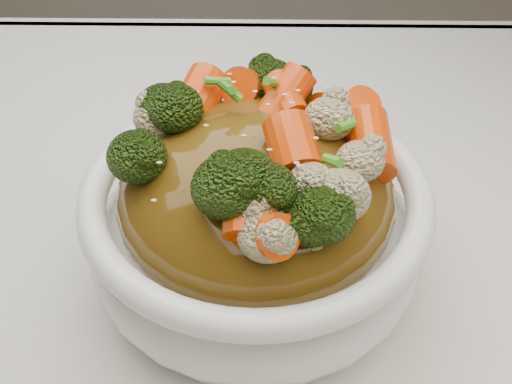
# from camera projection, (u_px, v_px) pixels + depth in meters

# --- Properties ---
(tablecloth) EXTENTS (1.20, 0.80, 0.04)m
(tablecloth) POSITION_uv_depth(u_px,v_px,m) (303.00, 285.00, 0.46)
(tablecloth) COLOR silver
(tablecloth) RESTS_ON dining_table
(bowl) EXTENTS (0.30, 0.30, 0.09)m
(bowl) POSITION_uv_depth(u_px,v_px,m) (256.00, 229.00, 0.42)
(bowl) COLOR white
(bowl) RESTS_ON tablecloth
(sauce_base) EXTENTS (0.24, 0.24, 0.10)m
(sauce_base) POSITION_uv_depth(u_px,v_px,m) (256.00, 196.00, 0.40)
(sauce_base) COLOR #51370E
(sauce_base) RESTS_ON bowl
(carrots) EXTENTS (0.24, 0.24, 0.05)m
(carrots) POSITION_uv_depth(u_px,v_px,m) (256.00, 112.00, 0.35)
(carrots) COLOR #DC4007
(carrots) RESTS_ON sauce_base
(broccoli) EXTENTS (0.24, 0.24, 0.05)m
(broccoli) POSITION_uv_depth(u_px,v_px,m) (256.00, 114.00, 0.35)
(broccoli) COLOR black
(broccoli) RESTS_ON sauce_base
(cauliflower) EXTENTS (0.24, 0.24, 0.04)m
(cauliflower) POSITION_uv_depth(u_px,v_px,m) (256.00, 117.00, 0.35)
(cauliflower) COLOR beige
(cauliflower) RESTS_ON sauce_base
(scallions) EXTENTS (0.18, 0.18, 0.02)m
(scallions) POSITION_uv_depth(u_px,v_px,m) (256.00, 111.00, 0.35)
(scallions) COLOR #408E20
(scallions) RESTS_ON sauce_base
(sesame_seeds) EXTENTS (0.21, 0.21, 0.01)m
(sesame_seeds) POSITION_uv_depth(u_px,v_px,m) (256.00, 111.00, 0.35)
(sesame_seeds) COLOR beige
(sesame_seeds) RESTS_ON sauce_base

